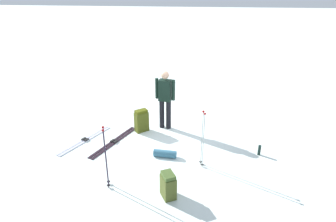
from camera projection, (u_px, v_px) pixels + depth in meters
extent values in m
plane|color=white|center=(168.00, 134.00, 8.20)|extent=(80.00, 80.00, 0.00)
cylinder|color=black|center=(169.00, 115.00, 8.35)|extent=(0.14, 0.14, 0.85)
cylinder|color=black|center=(162.00, 114.00, 8.41)|extent=(0.14, 0.14, 0.85)
cube|color=black|center=(165.00, 90.00, 8.08)|extent=(0.28, 0.38, 0.60)
cylinder|color=black|center=(173.00, 90.00, 8.00)|extent=(0.09, 0.09, 0.58)
cylinder|color=black|center=(157.00, 88.00, 8.13)|extent=(0.09, 0.09, 0.58)
sphere|color=tan|center=(165.00, 75.00, 7.90)|extent=(0.22, 0.22, 0.22)
cube|color=black|center=(113.00, 141.00, 7.80)|extent=(1.72, 0.77, 0.02)
cube|color=black|center=(113.00, 141.00, 7.79)|extent=(0.15, 0.11, 0.03)
cube|color=black|center=(116.00, 142.00, 7.76)|extent=(1.72, 0.77, 0.02)
cube|color=black|center=(116.00, 141.00, 7.75)|extent=(0.15, 0.11, 0.03)
cube|color=silver|center=(84.00, 140.00, 7.89)|extent=(1.66, 0.85, 0.02)
cube|color=black|center=(84.00, 139.00, 7.88)|extent=(0.15, 0.12, 0.03)
cube|color=silver|center=(86.00, 141.00, 7.84)|extent=(1.66, 0.85, 0.02)
cube|color=black|center=(86.00, 140.00, 7.83)|extent=(0.15, 0.12, 0.03)
cube|color=#434A14|center=(142.00, 122.00, 8.25)|extent=(0.40, 0.42, 0.57)
cube|color=#43490D|center=(141.00, 111.00, 8.11)|extent=(0.36, 0.38, 0.08)
cube|color=#464F20|center=(168.00, 187.00, 5.76)|extent=(0.40, 0.36, 0.47)
cube|color=#435A27|center=(168.00, 175.00, 5.64)|extent=(0.36, 0.33, 0.08)
cylinder|color=black|center=(106.00, 161.00, 5.82)|extent=(0.02, 0.02, 1.32)
sphere|color=#A51919|center=(103.00, 130.00, 5.54)|extent=(0.05, 0.05, 0.05)
cylinder|color=black|center=(109.00, 185.00, 6.07)|extent=(0.07, 0.07, 0.01)
cylinder|color=black|center=(106.00, 157.00, 5.94)|extent=(0.02, 0.02, 1.32)
sphere|color=#A51919|center=(103.00, 127.00, 5.65)|extent=(0.05, 0.05, 0.05)
cylinder|color=black|center=(109.00, 181.00, 6.18)|extent=(0.07, 0.07, 0.01)
cylinder|color=#ACB9B8|center=(203.00, 142.00, 6.50)|extent=(0.02, 0.02, 1.32)
sphere|color=#A51919|center=(205.00, 114.00, 6.22)|extent=(0.05, 0.05, 0.05)
cylinder|color=black|center=(202.00, 164.00, 6.75)|extent=(0.07, 0.07, 0.01)
cylinder|color=#ACB9B8|center=(202.00, 139.00, 6.60)|extent=(0.02, 0.02, 1.32)
sphere|color=#A51919|center=(203.00, 112.00, 6.32)|extent=(0.05, 0.05, 0.05)
cylinder|color=black|center=(201.00, 162.00, 6.85)|extent=(0.07, 0.07, 0.01)
cylinder|color=#356883|center=(165.00, 154.00, 7.11)|extent=(0.22, 0.56, 0.18)
cylinder|color=black|center=(259.00, 150.00, 7.18)|extent=(0.07, 0.07, 0.26)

